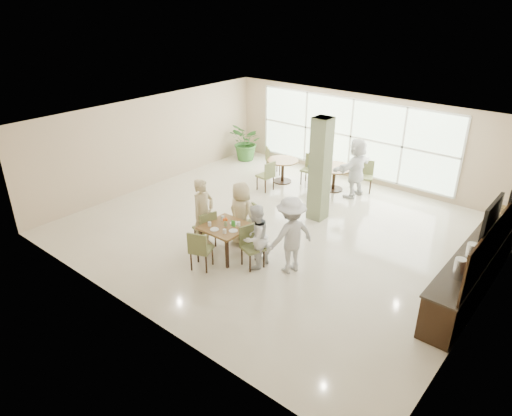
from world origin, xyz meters
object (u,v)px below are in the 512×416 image
Objects in this scene: potted_plant at (247,142)px; round_table_left at (283,166)px; adult_a at (317,172)px; adult_standing at (321,152)px; main_table at (226,229)px; teen_far at (241,213)px; round_table_right at (334,172)px; teen_right at (255,237)px; adult_b at (356,168)px; buffet_counter at (477,264)px; teen_standing at (291,235)px; teen_left at (203,214)px.

round_table_left is at bearing -20.88° from potted_plant.
adult_standing reaches higher than adult_a.
teen_far reaches higher than main_table.
potted_plant is (-3.91, 0.38, 0.09)m from round_table_right.
potted_plant is 0.90× the size of teen_right.
potted_plant is 4.68m from adult_b.
teen_right is at bearing 150.81° from teen_far.
adult_standing reaches higher than potted_plant.
buffet_counter is 3.87m from teen_standing.
teen_right is at bearing -60.04° from round_table_left.
round_table_right is 0.25× the size of buffet_counter.
main_table is at bearing -69.10° from round_table_left.
round_table_right is at bearing -85.62° from adult_b.
main_table is 0.55× the size of adult_b.
teen_standing reaches higher than round_table_left.
round_table_left is 4.72m from teen_left.
adult_a is 1.16m from adult_b.
adult_a reaches higher than potted_plant.
adult_b reaches higher than round_table_right.
teen_far is at bearing -90.13° from round_table_right.
adult_standing is (0.71, 1.15, 0.30)m from round_table_left.
teen_standing is at bearing 14.57° from main_table.
potted_plant is 0.79× the size of adult_standing.
adult_b reaches higher than teen_right.
adult_standing is at bearing -75.89° from teen_far.
potted_plant is at bearing -0.00° from adult_standing.
teen_left reaches higher than round_table_left.
adult_a reaches higher than teen_right.
adult_a is 0.94× the size of adult_standing.
main_table is 5.03m from adult_b.
round_table_right is at bearing -140.22° from teen_standing.
teen_far is 1.17m from teen_right.
teen_standing is (5.56, -5.01, 0.20)m from potted_plant.
adult_standing is (-0.35, 5.73, -0.02)m from teen_left.
buffet_counter is (6.62, -2.21, -0.00)m from round_table_left.
potted_plant is at bearing 160.93° from buffet_counter.
main_table is 0.61× the size of adult_a.
round_table_left is 1.38m from adult_standing.
teen_left is at bearing -58.37° from teen_standing.
teen_standing is (0.68, 0.37, 0.13)m from teen_right.
teen_right is at bearing -47.76° from potted_plant.
teen_right reaches higher than potted_plant.
teen_left is 1.16× the size of teen_right.
buffet_counter is at bearing -18.44° from round_table_left.
teen_right is (2.59, -4.50, 0.20)m from round_table_left.
adult_a is at bearing -167.38° from teen_right.
main_table is 0.73× the size of potted_plant.
teen_left is 0.99× the size of teen_standing.
buffet_counter reaches higher than round_table_left.
adult_a is (-0.11, 3.53, 0.01)m from teen_far.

